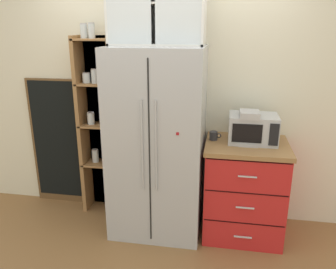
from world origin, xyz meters
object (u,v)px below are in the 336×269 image
(refrigerator, at_px, (158,143))
(coffee_maker, at_px, (248,127))
(mug_charcoal, at_px, (214,136))
(chalkboard_menu, at_px, (58,142))
(bottle_clear, at_px, (248,130))
(microwave, at_px, (253,129))
(mug_navy, at_px, (247,136))

(refrigerator, height_order, coffee_maker, refrigerator)
(coffee_maker, distance_m, mug_charcoal, 0.33)
(mug_charcoal, xyz_separation_m, chalkboard_menu, (-1.75, 0.25, -0.26))
(refrigerator, bearing_deg, bottle_clear, 4.94)
(microwave, relative_size, mug_navy, 4.01)
(refrigerator, height_order, mug_charcoal, refrigerator)
(chalkboard_menu, bearing_deg, microwave, -6.57)
(mug_navy, height_order, bottle_clear, bottle_clear)
(refrigerator, distance_m, mug_navy, 0.85)
(refrigerator, relative_size, mug_charcoal, 16.07)
(mug_navy, relative_size, bottle_clear, 0.41)
(bottle_clear, bearing_deg, coffee_maker, -90.00)
(bottle_clear, xyz_separation_m, chalkboard_menu, (-2.06, 0.25, -0.33))
(refrigerator, xyz_separation_m, microwave, (0.88, 0.08, 0.17))
(refrigerator, height_order, chalkboard_menu, refrigerator)
(mug_charcoal, bearing_deg, mug_navy, 2.42)
(mug_charcoal, distance_m, mug_navy, 0.31)
(refrigerator, bearing_deg, coffee_maker, 2.77)
(refrigerator, xyz_separation_m, chalkboard_menu, (-1.22, 0.32, -0.18))
(microwave, height_order, bottle_clear, bottle_clear)
(bottle_clear, distance_m, chalkboard_menu, 2.10)
(microwave, relative_size, mug_charcoal, 3.91)
(refrigerator, xyz_separation_m, coffee_maker, (0.84, 0.04, 0.19))
(mug_charcoal, distance_m, bottle_clear, 0.32)
(refrigerator, relative_size, microwave, 4.11)
(refrigerator, xyz_separation_m, mug_charcoal, (0.53, 0.08, 0.08))
(microwave, distance_m, bottle_clear, 0.05)
(mug_charcoal, bearing_deg, microwave, 0.44)
(mug_charcoal, relative_size, bottle_clear, 0.42)
(bottle_clear, bearing_deg, chalkboard_menu, 173.01)
(refrigerator, height_order, microwave, refrigerator)
(refrigerator, bearing_deg, mug_charcoal, 8.62)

